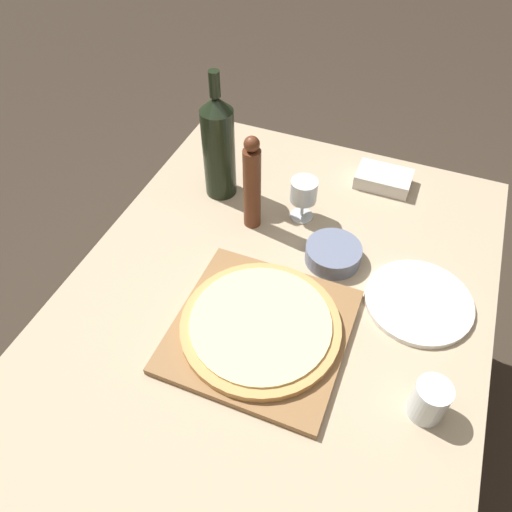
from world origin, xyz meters
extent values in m
plane|color=#382D23|center=(0.00, 0.00, 0.00)|extent=(12.00, 12.00, 0.00)
cube|color=tan|center=(0.00, 0.00, 0.71)|extent=(0.98, 1.29, 0.03)
cylinder|color=brown|center=(-0.43, 0.59, 0.35)|extent=(0.06, 0.06, 0.70)
cylinder|color=brown|center=(0.43, 0.59, 0.35)|extent=(0.06, 0.06, 0.70)
cube|color=olive|center=(0.01, -0.10, 0.73)|extent=(0.37, 0.37, 0.02)
cylinder|color=tan|center=(0.01, -0.10, 0.75)|extent=(0.35, 0.35, 0.02)
cylinder|color=beige|center=(0.01, -0.10, 0.76)|extent=(0.31, 0.31, 0.01)
cylinder|color=black|center=(-0.28, 0.31, 0.86)|extent=(0.09, 0.09, 0.26)
cone|color=black|center=(-0.28, 0.31, 1.01)|extent=(0.09, 0.09, 0.04)
cylinder|color=black|center=(-0.28, 0.31, 1.06)|extent=(0.03, 0.03, 0.07)
cylinder|color=#5B2D19|center=(-0.14, 0.22, 0.84)|extent=(0.05, 0.05, 0.23)
sphere|color=#5B2D19|center=(-0.14, 0.22, 0.98)|extent=(0.04, 0.04, 0.04)
cylinder|color=silver|center=(-0.03, 0.29, 0.73)|extent=(0.06, 0.06, 0.00)
cylinder|color=silver|center=(-0.03, 0.29, 0.76)|extent=(0.01, 0.01, 0.06)
cylinder|color=silver|center=(-0.03, 0.29, 0.82)|extent=(0.07, 0.07, 0.06)
cylinder|color=slate|center=(0.09, 0.17, 0.75)|extent=(0.14, 0.14, 0.05)
cylinder|color=silver|center=(0.37, -0.15, 0.77)|extent=(0.07, 0.07, 0.09)
cylinder|color=silver|center=(0.32, 0.11, 0.73)|extent=(0.25, 0.25, 0.01)
cube|color=beige|center=(0.15, 0.51, 0.75)|extent=(0.16, 0.10, 0.04)
camera|label=1|loc=(0.23, -0.68, 1.66)|focal=35.00mm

